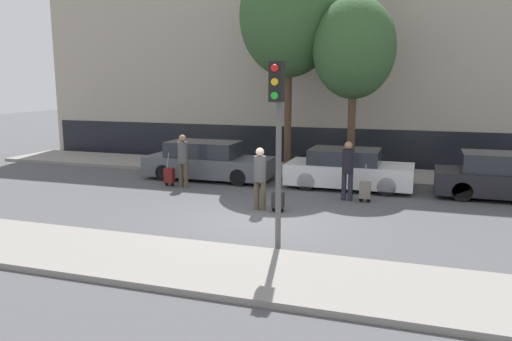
# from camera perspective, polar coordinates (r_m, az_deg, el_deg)

# --- Properties ---
(ground_plane) EXTENTS (80.00, 80.00, 0.00)m
(ground_plane) POSITION_cam_1_polar(r_m,az_deg,el_deg) (13.26, 0.43, -5.53)
(ground_plane) COLOR #4C4C4F
(sidewalk_near) EXTENTS (28.00, 2.50, 0.12)m
(sidewalk_near) POSITION_cam_1_polar(r_m,az_deg,el_deg) (9.92, -6.38, -10.75)
(sidewalk_near) COLOR gray
(sidewalk_near) RESTS_ON ground_plane
(sidewalk_far) EXTENTS (28.00, 3.00, 0.12)m
(sidewalk_far) POSITION_cam_1_polar(r_m,az_deg,el_deg) (19.86, 6.68, -0.11)
(sidewalk_far) COLOR gray
(sidewalk_far) RESTS_ON ground_plane
(building_facade) EXTENTS (28.00, 3.22, 10.09)m
(building_facade) POSITION_cam_1_polar(r_m,az_deg,el_deg) (23.30, 8.90, 13.63)
(building_facade) COLOR #A89E8C
(building_facade) RESTS_ON ground_plane
(parked_car_0) EXTENTS (4.69, 1.73, 1.40)m
(parked_car_0) POSITION_cam_1_polar(r_m,az_deg,el_deg) (18.49, -5.57, 1.01)
(parked_car_0) COLOR #4C5156
(parked_car_0) RESTS_ON ground_plane
(parked_car_1) EXTENTS (4.18, 1.84, 1.34)m
(parked_car_1) POSITION_cam_1_polar(r_m,az_deg,el_deg) (17.17, 10.49, 0.10)
(parked_car_1) COLOR silver
(parked_car_1) RESTS_ON ground_plane
(parked_car_2) EXTENTS (4.10, 1.70, 1.42)m
(parked_car_2) POSITION_cam_1_polar(r_m,az_deg,el_deg) (17.10, 26.50, -0.75)
(parked_car_2) COLOR black
(parked_car_2) RESTS_ON ground_plane
(pedestrian_left) EXTENTS (0.35, 0.34, 1.81)m
(pedestrian_left) POSITION_cam_1_polar(r_m,az_deg,el_deg) (17.12, -8.36, 1.49)
(pedestrian_left) COLOR #4C4233
(pedestrian_left) RESTS_ON ground_plane
(trolley_left) EXTENTS (0.34, 0.29, 1.17)m
(trolley_left) POSITION_cam_1_polar(r_m,az_deg,el_deg) (17.50, -9.88, -0.56)
(trolley_left) COLOR maroon
(trolley_left) RESTS_ON ground_plane
(pedestrian_center) EXTENTS (0.35, 0.34, 1.77)m
(pedestrian_center) POSITION_cam_1_polar(r_m,az_deg,el_deg) (13.94, 0.45, -0.48)
(pedestrian_center) COLOR #4C4233
(pedestrian_center) RESTS_ON ground_plane
(trolley_center) EXTENTS (0.34, 0.29, 1.09)m
(trolley_center) POSITION_cam_1_polar(r_m,az_deg,el_deg) (13.87, 2.53, -3.40)
(trolley_center) COLOR #262628
(trolley_center) RESTS_ON ground_plane
(pedestrian_right) EXTENTS (0.35, 0.34, 1.81)m
(pedestrian_right) POSITION_cam_1_polar(r_m,az_deg,el_deg) (15.32, 10.44, 0.41)
(pedestrian_right) COLOR #23232D
(pedestrian_right) RESTS_ON ground_plane
(trolley_right) EXTENTS (0.34, 0.29, 1.15)m
(trolley_right) POSITION_cam_1_polar(r_m,az_deg,el_deg) (15.32, 12.35, -2.21)
(trolley_right) COLOR slate
(trolley_right) RESTS_ON ground_plane
(traffic_light) EXTENTS (0.28, 0.47, 3.98)m
(traffic_light) POSITION_cam_1_polar(r_m,az_deg,el_deg) (10.21, 2.47, 5.88)
(traffic_light) COLOR #515154
(traffic_light) RESTS_ON ground_plane
(parked_bicycle) EXTENTS (1.77, 0.06, 0.96)m
(parked_bicycle) POSITION_cam_1_polar(r_m,az_deg,el_deg) (19.57, 7.56, 1.00)
(parked_bicycle) COLOR black
(parked_bicycle) RESTS_ON sidewalk_far
(bare_tree_near_crossing) EXTENTS (2.95, 2.95, 6.43)m
(bare_tree_near_crossing) POSITION_cam_1_polar(r_m,az_deg,el_deg) (18.56, 11.14, 13.51)
(bare_tree_near_crossing) COLOR #4C3826
(bare_tree_near_crossing) RESTS_ON sidewalk_far
(bare_tree_down_street) EXTENTS (3.76, 3.76, 8.19)m
(bare_tree_down_street) POSITION_cam_1_polar(r_m,az_deg,el_deg) (19.73, 3.79, 17.18)
(bare_tree_down_street) COLOR #4C3826
(bare_tree_down_street) RESTS_ON sidewalk_far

